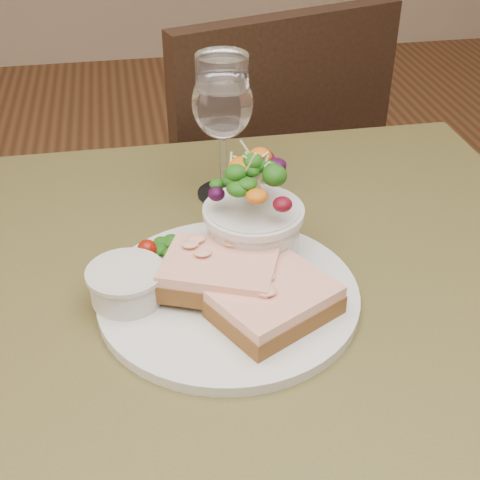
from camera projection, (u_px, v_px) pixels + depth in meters
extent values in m
cube|color=#49421F|center=(249.00, 322.00, 0.70)|extent=(0.80, 0.80, 0.04)
cylinder|color=black|center=(15.00, 382.00, 1.14)|extent=(0.05, 0.05, 0.71)
cylinder|color=black|center=(392.00, 334.00, 1.24)|extent=(0.05, 0.05, 0.71)
cube|color=black|center=(235.00, 203.00, 1.45)|extent=(0.53, 0.53, 0.04)
cube|color=black|center=(284.00, 143.00, 1.18)|extent=(0.41, 0.16, 0.45)
cube|color=black|center=(236.00, 285.00, 1.58)|extent=(0.45, 0.45, 0.45)
cylinder|color=silver|center=(229.00, 295.00, 0.70)|extent=(0.27, 0.27, 0.01)
cube|color=#452C12|center=(275.00, 307.00, 0.66)|extent=(0.14, 0.13, 0.02)
cube|color=#F8EDBB|center=(275.00, 294.00, 0.65)|extent=(0.14, 0.13, 0.01)
cube|color=#452C12|center=(220.00, 277.00, 0.69)|extent=(0.14, 0.12, 0.02)
cube|color=#F8EDBB|center=(220.00, 265.00, 0.68)|extent=(0.14, 0.12, 0.01)
cylinder|color=beige|center=(127.00, 284.00, 0.68)|extent=(0.07, 0.07, 0.04)
cylinder|color=brown|center=(125.00, 272.00, 0.67)|extent=(0.07, 0.07, 0.01)
cylinder|color=silver|center=(253.00, 231.00, 0.74)|extent=(0.10, 0.10, 0.06)
ellipsoid|color=#0F3509|center=(254.00, 187.00, 0.70)|extent=(0.09, 0.09, 0.06)
ellipsoid|color=#0F3509|center=(160.00, 246.00, 0.75)|extent=(0.04, 0.04, 0.01)
sphere|color=maroon|center=(147.00, 249.00, 0.74)|extent=(0.02, 0.02, 0.02)
cylinder|color=white|center=(224.00, 193.00, 0.88)|extent=(0.07, 0.07, 0.00)
cylinder|color=white|center=(223.00, 161.00, 0.86)|extent=(0.01, 0.01, 0.09)
ellipsoid|color=white|center=(223.00, 103.00, 0.81)|extent=(0.08, 0.08, 0.09)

